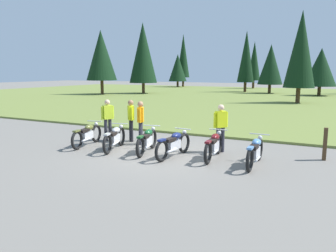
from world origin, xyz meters
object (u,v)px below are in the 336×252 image
rider_checking_bike (131,118)px  motorcycle_olive (87,134)px  motorcycle_british_green (147,140)px  motorcycle_sky_blue (255,151)px  rider_with_back_turned (141,120)px  rider_near_row_end (108,117)px  motorcycle_maroon (214,145)px  motorcycle_navy (174,144)px  rider_in_hivis_vest (221,125)px  motorcycle_silver (115,138)px  trail_marker_post (325,144)px

rider_checking_bike → motorcycle_olive: bearing=-125.6°
motorcycle_british_green → rider_checking_bike: size_ratio=1.24×
motorcycle_sky_blue → rider_checking_bike: rider_checking_bike is taller
rider_with_back_turned → motorcycle_sky_blue: bearing=-12.4°
rider_near_row_end → motorcycle_maroon: bearing=-9.9°
motorcycle_olive → motorcycle_navy: bearing=-0.9°
motorcycle_navy → motorcycle_maroon: (1.25, 0.39, 0.00)m
motorcycle_british_green → rider_with_back_turned: (-0.89, 1.04, 0.51)m
motorcycle_maroon → motorcycle_olive: bearing=-176.1°
motorcycle_navy → rider_in_hivis_vest: size_ratio=1.26×
motorcycle_maroon → rider_near_row_end: (-4.82, 0.84, 0.51)m
rider_checking_bike → motorcycle_silver: bearing=-79.6°
rider_checking_bike → trail_marker_post: bearing=2.3°
motorcycle_silver → motorcycle_navy: size_ratio=0.98×
motorcycle_navy → rider_in_hivis_vest: 1.84m
rider_in_hivis_vest → motorcycle_british_green: bearing=-151.6°
rider_checking_bike → motorcycle_sky_blue: bearing=-14.4°
motorcycle_silver → rider_in_hivis_vest: size_ratio=1.23×
motorcycle_sky_blue → motorcycle_maroon: bearing=170.3°
motorcycle_navy → motorcycle_sky_blue: bearing=3.5°
motorcycle_navy → rider_near_row_end: 3.81m
trail_marker_post → motorcycle_silver: bearing=-165.2°
motorcycle_sky_blue → rider_checking_bike: 5.44m
motorcycle_silver → motorcycle_navy: bearing=0.1°
motorcycle_olive → motorcycle_navy: 3.66m
motorcycle_sky_blue → motorcycle_navy: bearing=-176.5°
motorcycle_navy → rider_with_back_turned: 2.35m
motorcycle_silver → motorcycle_sky_blue: (4.97, 0.17, 0.00)m
motorcycle_sky_blue → trail_marker_post: bearing=41.7°
rider_checking_bike → rider_near_row_end: bearing=-164.0°
motorcycle_british_green → motorcycle_silver: bearing=-173.9°
motorcycle_sky_blue → rider_checking_bike: (-5.24, 1.34, 0.51)m
motorcycle_british_green → motorcycle_navy: 1.09m
motorcycle_maroon → rider_in_hivis_vest: rider_in_hivis_vest is taller
rider_in_hivis_vest → rider_with_back_turned: bearing=-176.9°
trail_marker_post → motorcycle_maroon: bearing=-156.4°
motorcycle_british_green → motorcycle_navy: size_ratio=0.99×
rider_checking_bike → rider_in_hivis_vest: same height
motorcycle_sky_blue → rider_checking_bike: bearing=165.6°
motorcycle_navy → motorcycle_sky_blue: size_ratio=1.00×
motorcycle_silver → trail_marker_post: trail_marker_post is taller
rider_in_hivis_vest → rider_with_back_turned: size_ratio=1.00×
motorcycle_british_green → rider_in_hivis_vest: rider_in_hivis_vest is taller
motorcycle_british_green → rider_near_row_end: (-2.49, 1.10, 0.51)m
motorcycle_sky_blue → rider_in_hivis_vest: bearing=141.2°
motorcycle_olive → rider_checking_bike: bearing=54.4°
rider_in_hivis_vest → trail_marker_post: bearing=7.8°
motorcycle_navy → rider_checking_bike: rider_checking_bike is taller
motorcycle_navy → rider_checking_bike: bearing=150.2°
motorcycle_silver → motorcycle_navy: (2.35, 0.01, 0.00)m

